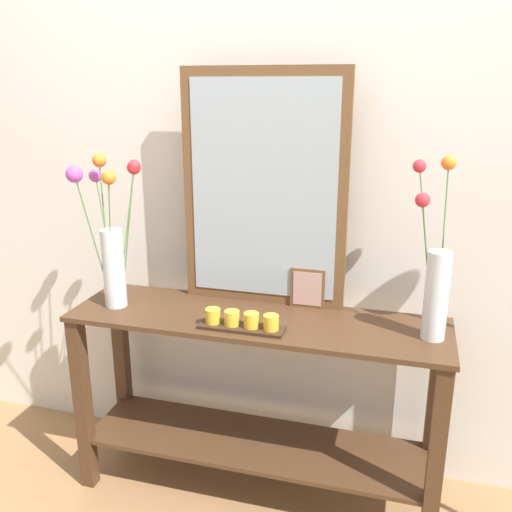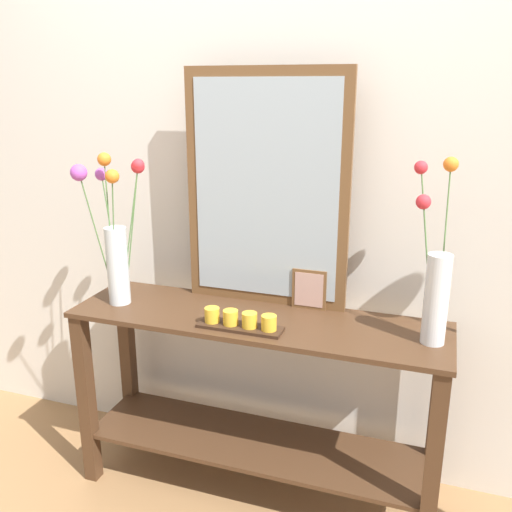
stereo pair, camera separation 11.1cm
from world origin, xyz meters
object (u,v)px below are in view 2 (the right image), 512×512
object	(u,v)px
vase_right	(436,282)
picture_frame_small	(309,289)
console_table	(256,386)
mirror_leaning	(266,191)
tall_vase_left	(115,239)
candle_tray	(240,322)

from	to	relation	value
vase_right	picture_frame_small	bearing A→B (deg)	162.82
console_table	mirror_leaning	bearing A→B (deg)	95.74
mirror_leaning	vase_right	world-z (taller)	mirror_leaning
mirror_leaning	vase_right	distance (m)	0.72
mirror_leaning	tall_vase_left	world-z (taller)	mirror_leaning
candle_tray	picture_frame_small	bearing A→B (deg)	54.57
vase_right	tall_vase_left	bearing A→B (deg)	-178.11
picture_frame_small	candle_tray	bearing A→B (deg)	-125.43
console_table	picture_frame_small	bearing A→B (deg)	42.25
console_table	tall_vase_left	world-z (taller)	tall_vase_left
console_table	candle_tray	distance (m)	0.35
mirror_leaning	tall_vase_left	bearing A→B (deg)	-160.26
mirror_leaning	console_table	bearing A→B (deg)	-84.26
candle_tray	mirror_leaning	bearing A→B (deg)	89.02
tall_vase_left	candle_tray	bearing A→B (deg)	-8.50
mirror_leaning	tall_vase_left	xyz separation A→B (m)	(-0.57, -0.20, -0.19)
mirror_leaning	picture_frame_small	distance (m)	0.43
tall_vase_left	vase_right	bearing A→B (deg)	1.89
console_table	tall_vase_left	size ratio (longest dim) A/B	2.41
vase_right	picture_frame_small	xyz separation A→B (m)	(-0.47, 0.15, -0.14)
vase_right	candle_tray	world-z (taller)	vase_right
console_table	vase_right	xyz separation A→B (m)	(0.64, 0.01, 0.52)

